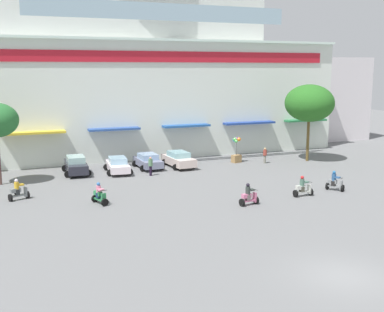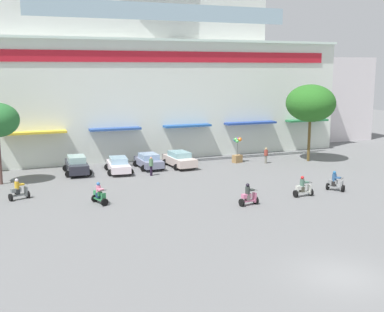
% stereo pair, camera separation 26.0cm
% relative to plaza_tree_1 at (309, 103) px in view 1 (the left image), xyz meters
% --- Properties ---
extents(ground_plane, '(128.00, 128.00, 0.00)m').
position_rel_plaza_tree_1_xyz_m(ground_plane, '(-14.60, -10.98, -5.75)').
color(ground_plane, slate).
extents(colonial_building, '(43.21, 17.24, 21.88)m').
position_rel_plaza_tree_1_xyz_m(colonial_building, '(-14.60, 12.29, 3.73)').
color(colonial_building, silver).
rests_on(colonial_building, ground).
extents(flank_building_right, '(9.23, 8.16, 10.45)m').
position_rel_plaza_tree_1_xyz_m(flank_building_right, '(11.44, 13.54, -0.53)').
color(flank_building_right, silver).
rests_on(flank_building_right, ground).
extents(plaza_tree_1, '(4.70, 5.12, 7.59)m').
position_rel_plaza_tree_1_xyz_m(plaza_tree_1, '(0.00, 0.00, 0.00)').
color(plaza_tree_1, brown).
rests_on(plaza_tree_1, ground).
extents(parked_car_0, '(2.38, 4.34, 1.59)m').
position_rel_plaza_tree_1_xyz_m(parked_car_0, '(-22.44, 2.21, -4.95)').
color(parked_car_0, '#252630').
rests_on(parked_car_0, ground).
extents(parked_car_1, '(2.51, 4.27, 1.40)m').
position_rel_plaza_tree_1_xyz_m(parked_car_1, '(-18.93, 1.34, -5.04)').
color(parked_car_1, silver).
rests_on(parked_car_1, ground).
extents(parked_car_2, '(2.42, 3.96, 1.39)m').
position_rel_plaza_tree_1_xyz_m(parked_car_2, '(-15.90, 2.20, -5.04)').
color(parked_car_2, gray).
rests_on(parked_car_2, ground).
extents(parked_car_3, '(2.57, 4.48, 1.47)m').
position_rel_plaza_tree_1_xyz_m(parked_car_3, '(-13.05, 1.76, -5.00)').
color(parked_car_3, beige).
rests_on(parked_car_3, ground).
extents(scooter_rider_0, '(1.46, 0.54, 1.53)m').
position_rel_plaza_tree_1_xyz_m(scooter_rider_0, '(-8.33, -11.54, -5.13)').
color(scooter_rider_0, black).
rests_on(scooter_rider_0, ground).
extents(scooter_rider_2, '(1.16, 1.39, 1.52)m').
position_rel_plaza_tree_1_xyz_m(scooter_rider_2, '(-5.09, -10.97, -5.13)').
color(scooter_rider_2, black).
rests_on(scooter_rider_2, ground).
extents(scooter_rider_3, '(1.49, 0.99, 1.53)m').
position_rel_plaza_tree_1_xyz_m(scooter_rider_3, '(-27.51, -5.02, -5.11)').
color(scooter_rider_3, black).
rests_on(scooter_rider_3, ground).
extents(scooter_rider_4, '(1.41, 0.73, 1.54)m').
position_rel_plaza_tree_1_xyz_m(scooter_rider_4, '(-13.08, -12.18, -5.12)').
color(scooter_rider_4, black).
rests_on(scooter_rider_4, ground).
extents(scooter_rider_5, '(0.96, 1.55, 1.51)m').
position_rel_plaza_tree_1_xyz_m(scooter_rider_5, '(-22.42, -8.19, -5.12)').
color(scooter_rider_5, black).
rests_on(scooter_rider_5, ground).
extents(pedestrian_1, '(0.51, 0.51, 1.55)m').
position_rel_plaza_tree_1_xyz_m(pedestrian_1, '(-4.58, 0.45, -4.87)').
color(pedestrian_1, slate).
rests_on(pedestrian_1, ground).
extents(pedestrian_2, '(0.45, 0.45, 1.65)m').
position_rel_plaza_tree_1_xyz_m(pedestrian_2, '(-16.58, -0.88, -4.81)').
color(pedestrian_2, black).
rests_on(pedestrian_2, ground).
extents(balloon_vendor_cart, '(1.04, 0.85, 2.51)m').
position_rel_plaza_tree_1_xyz_m(balloon_vendor_cart, '(-6.98, 1.82, -4.63)').
color(balloon_vendor_cart, '#997547').
rests_on(balloon_vendor_cart, ground).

